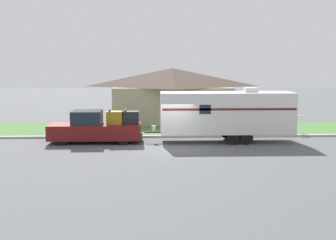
{
  "coord_description": "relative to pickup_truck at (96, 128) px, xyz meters",
  "views": [
    {
      "loc": [
        -1.32,
        -27.02,
        5.09
      ],
      "look_at": [
        -0.22,
        1.94,
        1.4
      ],
      "focal_mm": 50.0,
      "sensor_mm": 36.0,
      "label": 1
    }
  ],
  "objects": [
    {
      "name": "travel_trailer",
      "position": [
        8.18,
        -0.0,
        0.93
      ],
      "size": [
        9.3,
        2.32,
        3.41
      ],
      "color": "black",
      "rests_on": "ground_plane"
    },
    {
      "name": "ground_plane",
      "position": [
        4.7,
        -1.94,
        -0.92
      ],
      "size": [
        120.0,
        120.0,
        0.0
      ],
      "primitive_type": "plane",
      "color": "#515456"
    },
    {
      "name": "lawn_strip",
      "position": [
        4.7,
        5.46,
        -0.91
      ],
      "size": [
        80.0,
        7.0,
        0.03
      ],
      "color": "#477538",
      "rests_on": "ground_plane"
    },
    {
      "name": "pickup_truck",
      "position": [
        0.0,
        0.0,
        0.0
      ],
      "size": [
        5.79,
        2.06,
        2.08
      ],
      "color": "black",
      "rests_on": "ground_plane"
    },
    {
      "name": "curb_strip",
      "position": [
        4.7,
        1.81,
        -0.85
      ],
      "size": [
        80.0,
        0.3,
        0.14
      ],
      "color": "beige",
      "rests_on": "ground_plane"
    },
    {
      "name": "house_across_street",
      "position": [
        5.21,
        10.37,
        1.39
      ],
      "size": [
        10.36,
        6.83,
        4.47
      ],
      "color": "gray",
      "rests_on": "ground_plane"
    },
    {
      "name": "mailbox",
      "position": [
        13.54,
        2.81,
        0.09
      ],
      "size": [
        0.48,
        0.2,
        1.31
      ],
      "color": "brown",
      "rests_on": "ground_plane"
    }
  ]
}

